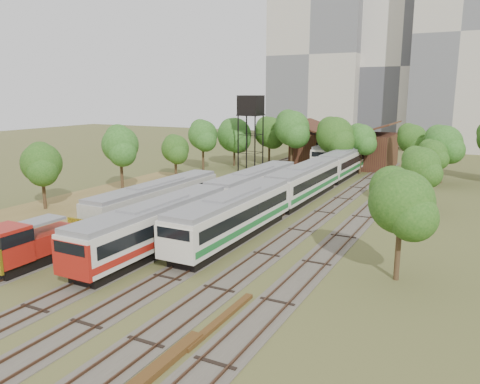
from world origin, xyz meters
The scene contains 17 objects.
ground centered at (0.00, 0.00, 0.00)m, with size 240.00×240.00×0.00m, color #475123.
dry_grass_patch centered at (-18.00, 8.00, 0.02)m, with size 14.00×60.00×0.04m, color brown.
tracks centered at (-0.67, 25.00, 0.04)m, with size 24.60×80.00×0.19m.
railcar_red_set centered at (-2.00, 15.95, 2.04)m, with size 3.12×34.58×3.86m.
railcar_green_set centered at (2.00, 30.01, 2.09)m, with size 3.20×52.08×3.96m.
railcar_rear centered at (-2.00, 55.94, 2.13)m, with size 3.25×16.08×4.03m.
shunter_locomotive centered at (-8.00, 0.49, 1.61)m, with size 2.59×8.10×3.39m.
old_grey_coach centered at (-8.00, 15.34, 1.94)m, with size 2.87×18.00×3.55m.
water_tower centered at (-12.82, 45.85, 9.97)m, with size 3.42×3.42×11.82m.
rail_pile_far centered at (8.20, -0.39, 0.11)m, with size 0.44×6.98×0.23m, color brown.
maintenance_shed centered at (-1.00, 57.98, 2.91)m, with size 16.45×11.55×7.58m.
tree_band_left centered at (-20.24, 16.10, 4.91)m, with size 8.09×56.84×8.28m.
tree_band_far centered at (1.49, 49.72, 5.88)m, with size 48.19×9.33×9.51m.
tree_band_right centered at (14.85, 26.37, 4.82)m, with size 5.33×39.05×7.40m.
tower_left centered at (-18.00, 95.00, 21.00)m, with size 22.00×16.00×42.00m, color #B9B1A2.
tower_centre centered at (2.00, 100.00, 18.00)m, with size 20.00×18.00×36.00m, color beige.
tower_right centered at (14.00, 92.00, 24.00)m, with size 18.00×16.00×48.00m, color #B9B1A2.
Camera 1 is at (19.93, -20.68, 12.19)m, focal length 35.00 mm.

